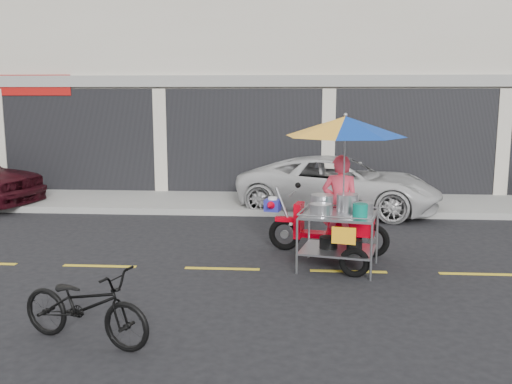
{
  "coord_description": "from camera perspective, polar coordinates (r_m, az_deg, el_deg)",
  "views": [
    {
      "loc": [
        -0.84,
        -8.7,
        2.74
      ],
      "look_at": [
        -1.5,
        0.6,
        1.15
      ],
      "focal_mm": 40.0,
      "sensor_mm": 36.0,
      "label": 1
    }
  ],
  "objects": [
    {
      "name": "shophouse_block",
      "position": [
        19.69,
        15.19,
        13.72
      ],
      "size": [
        36.0,
        8.11,
        10.4
      ],
      "color": "beige",
      "rests_on": "ground"
    },
    {
      "name": "ground",
      "position": [
        9.16,
        9.22,
        -7.86
      ],
      "size": [
        90.0,
        90.0,
        0.0
      ],
      "primitive_type": "plane",
      "color": "black"
    },
    {
      "name": "food_vendor_rig",
      "position": [
        9.3,
        8.5,
        2.24
      ],
      "size": [
        2.45,
        2.34,
        2.48
      ],
      "rotation": [
        0.0,
        0.0,
        -0.22
      ],
      "color": "black",
      "rests_on": "ground"
    },
    {
      "name": "white_pickup",
      "position": [
        13.6,
        8.31,
        0.76
      ],
      "size": [
        5.09,
        3.27,
        1.31
      ],
      "primitive_type": "imported",
      "rotation": [
        0.0,
        0.0,
        1.32
      ],
      "color": "silver",
      "rests_on": "ground"
    },
    {
      "name": "centerline",
      "position": [
        9.16,
        9.22,
        -7.83
      ],
      "size": [
        42.0,
        0.1,
        0.01
      ],
      "primitive_type": "cube",
      "color": "gold",
      "rests_on": "ground"
    },
    {
      "name": "sidewalk",
      "position": [
        14.47,
        7.32,
        -1.0
      ],
      "size": [
        45.0,
        3.0,
        0.15
      ],
      "primitive_type": "cube",
      "color": "gray",
      "rests_on": "ground"
    },
    {
      "name": "near_bicycle",
      "position": [
        6.72,
        -16.72,
        -10.8
      ],
      "size": [
        1.77,
        1.08,
        0.88
      ],
      "primitive_type": "imported",
      "rotation": [
        0.0,
        0.0,
        1.25
      ],
      "color": "black",
      "rests_on": "ground"
    }
  ]
}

